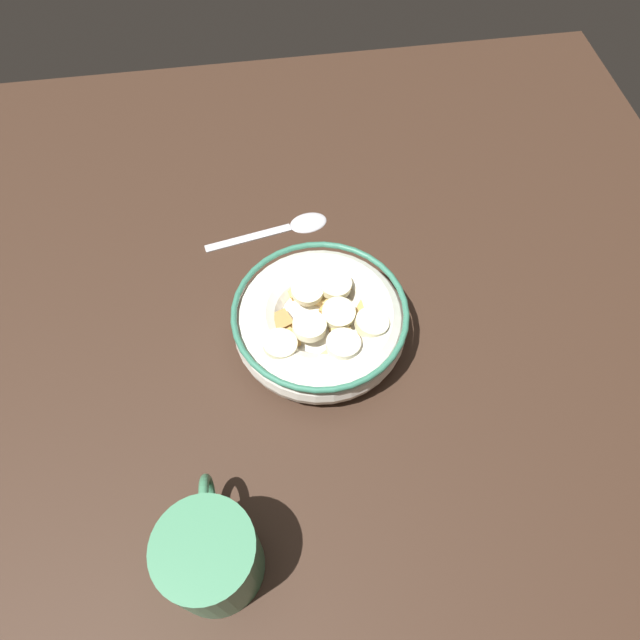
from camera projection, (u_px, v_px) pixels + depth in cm
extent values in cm
cube|color=#332116|center=(320.00, 340.00, 60.82)|extent=(94.67, 94.67, 2.00)
cylinder|color=silver|center=(320.00, 334.00, 59.72)|extent=(9.47, 9.47, 0.60)
torus|color=silver|center=(320.00, 323.00, 57.92)|extent=(17.21, 17.21, 4.83)
torus|color=#337259|center=(320.00, 312.00, 56.12)|extent=(17.30, 17.30, 0.60)
cylinder|color=white|center=(320.00, 320.00, 57.45)|extent=(14.31, 14.31, 0.40)
cube|color=#B78947|center=(333.00, 310.00, 57.41)|extent=(2.82, 2.82, 1.12)
cube|color=#AD7F42|center=(281.00, 319.00, 56.76)|extent=(2.61, 2.64, 1.04)
cube|color=#B78947|center=(287.00, 341.00, 55.31)|extent=(2.66, 2.61, 1.15)
cube|color=tan|center=(312.00, 273.00, 59.81)|extent=(2.23, 2.31, 1.14)
cube|color=tan|center=(306.00, 326.00, 56.33)|extent=(2.04, 2.02, 0.94)
cube|color=#B78947|center=(380.00, 334.00, 55.83)|extent=(2.69, 2.70, 0.93)
cube|color=#AD7F42|center=(352.00, 282.00, 58.99)|extent=(2.54, 2.47, 1.15)
cube|color=tan|center=(338.00, 324.00, 56.42)|extent=(2.11, 2.16, 1.01)
cube|color=#B78947|center=(366.00, 310.00, 57.37)|extent=(2.76, 2.75, 0.98)
cube|color=tan|center=(297.00, 289.00, 58.67)|extent=(2.43, 2.51, 1.16)
cube|color=#B78947|center=(354.00, 344.00, 55.21)|extent=(2.71, 2.69, 0.97)
cube|color=tan|center=(322.00, 297.00, 58.16)|extent=(2.62, 2.62, 0.88)
cube|color=tan|center=(333.00, 282.00, 59.09)|extent=(2.05, 2.12, 1.06)
cube|color=tan|center=(331.00, 362.00, 54.24)|extent=(2.68, 2.69, 0.91)
cylinder|color=beige|center=(335.00, 284.00, 57.27)|extent=(4.38, 4.37, 1.20)
cylinder|color=#F9EFC6|center=(343.00, 344.00, 53.75)|extent=(4.63, 4.61, 1.21)
cylinder|color=beige|center=(339.00, 313.00, 55.91)|extent=(3.55, 3.50, 1.26)
cylinder|color=#F9EFC6|center=(309.00, 326.00, 54.87)|extent=(3.34, 3.32, 1.25)
cylinder|color=beige|center=(372.00, 323.00, 55.13)|extent=(4.34, 4.39, 1.52)
cylinder|color=#F4EABC|center=(280.00, 345.00, 54.00)|extent=(4.58, 4.62, 1.40)
cylinder|color=#F9EFC6|center=(307.00, 290.00, 57.13)|extent=(4.64, 4.57, 1.54)
ellipsoid|color=#B7B7BC|center=(308.00, 221.00, 67.72)|extent=(3.76, 4.89, 0.80)
cube|color=#B7B7BC|center=(248.00, 238.00, 66.65)|extent=(2.85, 10.13, 0.36)
cylinder|color=#3F7F59|center=(211.00, 558.00, 44.77)|extent=(7.78, 7.78, 8.06)
torus|color=#3F7F59|center=(208.00, 507.00, 46.81)|extent=(5.32, 0.80, 5.32)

